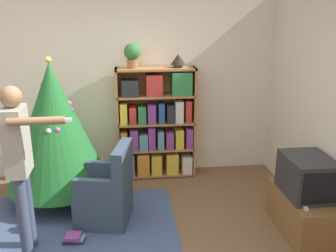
{
  "coord_description": "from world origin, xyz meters",
  "views": [
    {
      "loc": [
        0.13,
        -3.1,
        2.32
      ],
      "look_at": [
        0.59,
        0.95,
        1.05
      ],
      "focal_mm": 40.0,
      "sensor_mm": 36.0,
      "label": 1
    }
  ],
  "objects_px": {
    "television": "(307,176)",
    "table_lamp": "(178,60)",
    "christmas_tree": "(54,126)",
    "standing_person": "(20,158)",
    "potted_plant": "(132,54)",
    "armchair": "(107,195)",
    "bookshelf": "(157,126)"
  },
  "relations": [
    {
      "from": "television",
      "to": "standing_person",
      "type": "bearing_deg",
      "value": -179.19
    },
    {
      "from": "christmas_tree",
      "to": "armchair",
      "type": "bearing_deg",
      "value": -42.8
    },
    {
      "from": "standing_person",
      "to": "bookshelf",
      "type": "bearing_deg",
      "value": 138.84
    },
    {
      "from": "television",
      "to": "christmas_tree",
      "type": "bearing_deg",
      "value": 159.25
    },
    {
      "from": "bookshelf",
      "to": "table_lamp",
      "type": "height_order",
      "value": "table_lamp"
    },
    {
      "from": "standing_person",
      "to": "armchair",
      "type": "bearing_deg",
      "value": 122.65
    },
    {
      "from": "television",
      "to": "bookshelf",
      "type": "bearing_deg",
      "value": 131.48
    },
    {
      "from": "bookshelf",
      "to": "table_lamp",
      "type": "distance_m",
      "value": 0.97
    },
    {
      "from": "armchair",
      "to": "standing_person",
      "type": "distance_m",
      "value": 1.13
    },
    {
      "from": "armchair",
      "to": "table_lamp",
      "type": "distance_m",
      "value": 2.03
    },
    {
      "from": "armchair",
      "to": "potted_plant",
      "type": "xyz_separation_m",
      "value": [
        0.35,
        1.18,
        1.44
      ]
    },
    {
      "from": "bookshelf",
      "to": "christmas_tree",
      "type": "height_order",
      "value": "christmas_tree"
    },
    {
      "from": "television",
      "to": "table_lamp",
      "type": "xyz_separation_m",
      "value": [
        -1.14,
        1.64,
        1.02
      ]
    },
    {
      "from": "television",
      "to": "table_lamp",
      "type": "distance_m",
      "value": 2.24
    },
    {
      "from": "table_lamp",
      "to": "christmas_tree",
      "type": "bearing_deg",
      "value": -159.04
    },
    {
      "from": "armchair",
      "to": "standing_person",
      "type": "bearing_deg",
      "value": -44.32
    },
    {
      "from": "christmas_tree",
      "to": "standing_person",
      "type": "relative_size",
      "value": 1.07
    },
    {
      "from": "christmas_tree",
      "to": "potted_plant",
      "type": "bearing_deg",
      "value": 32.03
    },
    {
      "from": "bookshelf",
      "to": "television",
      "type": "height_order",
      "value": "bookshelf"
    },
    {
      "from": "bookshelf",
      "to": "standing_person",
      "type": "height_order",
      "value": "standing_person"
    },
    {
      "from": "armchair",
      "to": "potted_plant",
      "type": "distance_m",
      "value": 1.89
    },
    {
      "from": "potted_plant",
      "to": "table_lamp",
      "type": "bearing_deg",
      "value": -0.0
    },
    {
      "from": "television",
      "to": "table_lamp",
      "type": "height_order",
      "value": "table_lamp"
    },
    {
      "from": "standing_person",
      "to": "potted_plant",
      "type": "xyz_separation_m",
      "value": [
        1.1,
        1.68,
        0.76
      ]
    },
    {
      "from": "potted_plant",
      "to": "bookshelf",
      "type": "bearing_deg",
      "value": -2.05
    },
    {
      "from": "bookshelf",
      "to": "armchair",
      "type": "bearing_deg",
      "value": -119.56
    },
    {
      "from": "bookshelf",
      "to": "television",
      "type": "bearing_deg",
      "value": -48.52
    },
    {
      "from": "bookshelf",
      "to": "television",
      "type": "xyz_separation_m",
      "value": [
        1.44,
        -1.63,
        -0.09
      ]
    },
    {
      "from": "christmas_tree",
      "to": "standing_person",
      "type": "height_order",
      "value": "christmas_tree"
    },
    {
      "from": "christmas_tree",
      "to": "armchair",
      "type": "height_order",
      "value": "christmas_tree"
    },
    {
      "from": "standing_person",
      "to": "table_lamp",
      "type": "height_order",
      "value": "table_lamp"
    },
    {
      "from": "bookshelf",
      "to": "armchair",
      "type": "distance_m",
      "value": 1.41
    }
  ]
}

